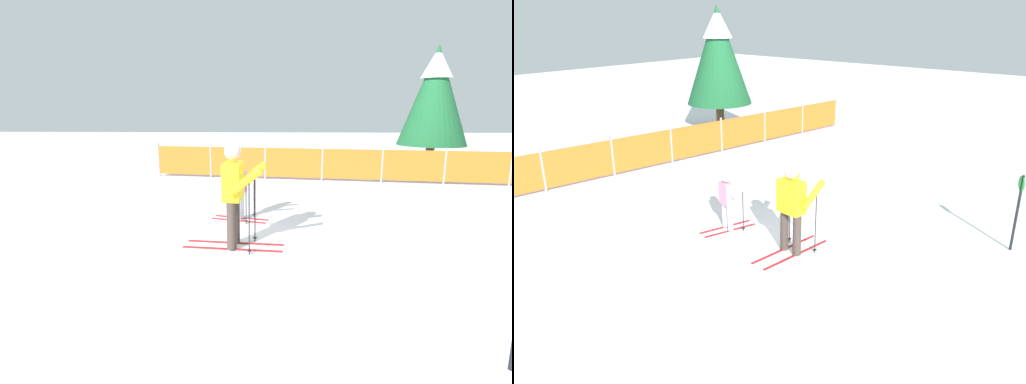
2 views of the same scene
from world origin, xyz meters
TOP-DOWN VIEW (x-y plane):
  - ground_plane at (0.00, 0.00)m, footprint 60.00×60.00m
  - skier_adult at (-0.04, -0.14)m, footprint 1.68×0.79m
  - skier_child at (-0.05, 1.47)m, footprint 1.19×0.65m
  - safety_fence at (3.07, 5.84)m, footprint 12.54×1.75m
  - conifer_far at (6.33, 8.18)m, footprint 2.37×2.37m

SIDE VIEW (x-z plane):
  - ground_plane at x=0.00m, z-range 0.00..0.00m
  - safety_fence at x=3.07m, z-range 0.00..1.10m
  - skier_child at x=-0.05m, z-range 0.11..1.35m
  - skier_adult at x=-0.04m, z-range 0.17..1.92m
  - conifer_far at x=6.33m, z-range 0.52..4.92m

